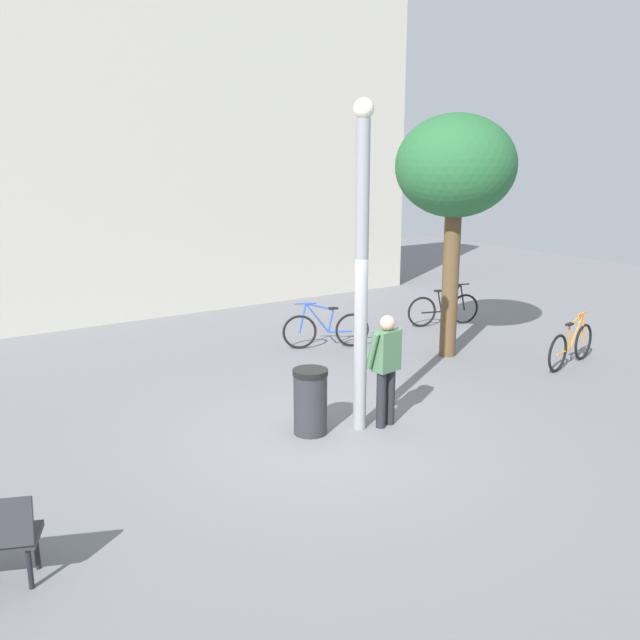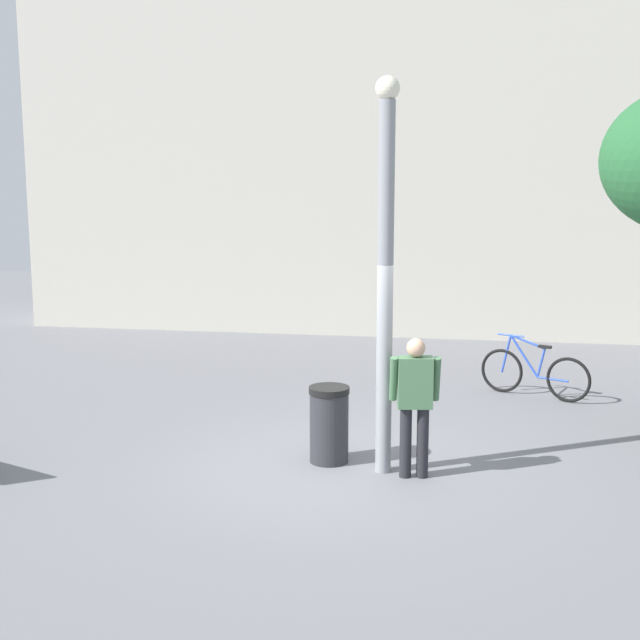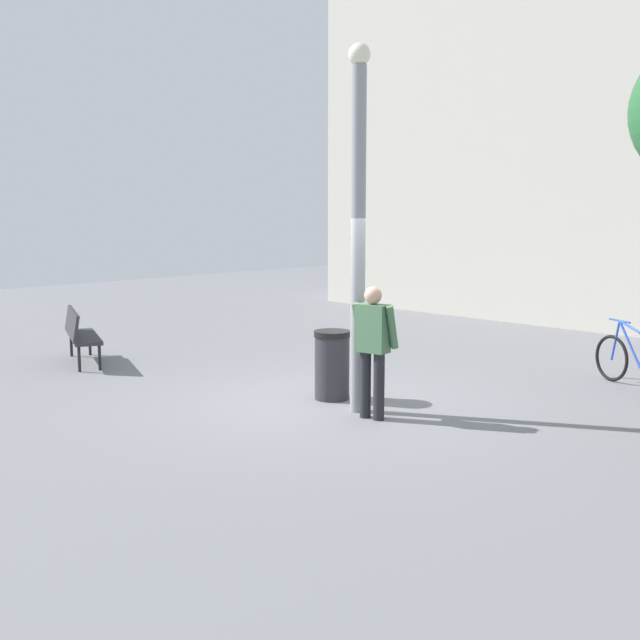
# 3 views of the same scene
# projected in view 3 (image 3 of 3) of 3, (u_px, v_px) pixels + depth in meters

# --- Properties ---
(ground_plane) EXTENTS (36.00, 36.00, 0.00)m
(ground_plane) POSITION_uv_depth(u_px,v_px,m) (332.00, 405.00, 10.48)
(ground_plane) COLOR slate
(lamppost) EXTENTS (0.28, 0.28, 4.62)m
(lamppost) POSITION_uv_depth(u_px,v_px,m) (358.00, 221.00, 9.82)
(lamppost) COLOR gray
(lamppost) RESTS_ON ground_plane
(person_by_lamppost) EXTENTS (0.62, 0.35, 1.67)m
(person_by_lamppost) POSITION_uv_depth(u_px,v_px,m) (373.00, 343.00, 9.68)
(person_by_lamppost) COLOR #232328
(person_by_lamppost) RESTS_ON ground_plane
(park_bench) EXTENTS (1.66, 1.05, 0.92)m
(park_bench) POSITION_uv_depth(u_px,v_px,m) (79.00, 332.00, 13.20)
(park_bench) COLOR #2D2D33
(park_bench) RESTS_ON ground_plane
(bicycle_blue) EXTENTS (1.66, 0.81, 0.97)m
(bicycle_blue) POSITION_uv_depth(u_px,v_px,m) (637.00, 363.00, 11.38)
(bicycle_blue) COLOR black
(bicycle_blue) RESTS_ON ground_plane
(trash_bin) EXTENTS (0.50, 0.50, 0.95)m
(trash_bin) POSITION_uv_depth(u_px,v_px,m) (332.00, 365.00, 10.76)
(trash_bin) COLOR #2D2D33
(trash_bin) RESTS_ON ground_plane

